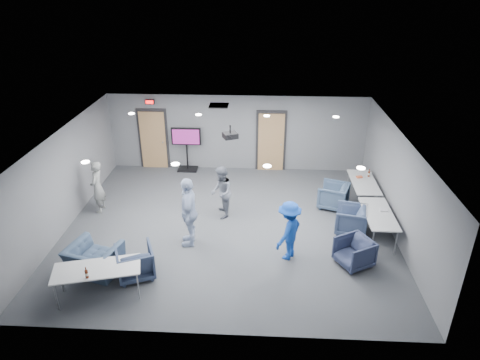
{
  "coord_description": "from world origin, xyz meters",
  "views": [
    {
      "loc": [
        0.86,
        -10.23,
        6.44
      ],
      "look_at": [
        0.29,
        0.53,
        1.2
      ],
      "focal_mm": 32.0,
      "sensor_mm": 36.0,
      "label": 1
    }
  ],
  "objects_px": {
    "person_c": "(189,212)",
    "table_right_b": "(379,215)",
    "person_b": "(221,192)",
    "chair_front_a": "(135,262)",
    "person_a": "(97,187)",
    "bottle_right": "(369,174)",
    "person_d": "(289,231)",
    "chair_right_b": "(351,220)",
    "chair_right_a": "(333,196)",
    "bottle_front": "(87,274)",
    "tv_stand": "(187,147)",
    "table_front_left": "(97,270)",
    "chair_right_c": "(354,252)",
    "chair_front_b": "(94,260)",
    "projector": "(230,135)",
    "table_right_a": "(364,183)"
  },
  "relations": [
    {
      "from": "table_front_left",
      "to": "table_right_a",
      "type": "bearing_deg",
      "value": 19.98
    },
    {
      "from": "tv_stand",
      "to": "chair_front_a",
      "type": "bearing_deg",
      "value": -92.23
    },
    {
      "from": "tv_stand",
      "to": "person_a",
      "type": "bearing_deg",
      "value": -124.66
    },
    {
      "from": "chair_front_b",
      "to": "chair_front_a",
      "type": "bearing_deg",
      "value": -167.63
    },
    {
      "from": "person_a",
      "to": "chair_right_c",
      "type": "distance_m",
      "value": 7.43
    },
    {
      "from": "chair_right_c",
      "to": "bottle_right",
      "type": "relative_size",
      "value": 3.02
    },
    {
      "from": "person_d",
      "to": "table_right_a",
      "type": "relative_size",
      "value": 0.88
    },
    {
      "from": "chair_right_a",
      "to": "table_front_left",
      "type": "bearing_deg",
      "value": -32.67
    },
    {
      "from": "person_b",
      "to": "table_right_a",
      "type": "relative_size",
      "value": 0.89
    },
    {
      "from": "person_b",
      "to": "chair_right_b",
      "type": "bearing_deg",
      "value": 72.49
    },
    {
      "from": "person_b",
      "to": "person_d",
      "type": "distance_m",
      "value": 2.65
    },
    {
      "from": "table_right_a",
      "to": "tv_stand",
      "type": "relative_size",
      "value": 1.1
    },
    {
      "from": "table_front_left",
      "to": "table_right_b",
      "type": "bearing_deg",
      "value": 7.35
    },
    {
      "from": "person_b",
      "to": "table_front_left",
      "type": "height_order",
      "value": "person_b"
    },
    {
      "from": "table_right_a",
      "to": "table_front_left",
      "type": "xyz_separation_m",
      "value": [
        -6.61,
        -4.59,
        0.0
      ]
    },
    {
      "from": "person_d",
      "to": "chair_front_a",
      "type": "height_order",
      "value": "person_d"
    },
    {
      "from": "person_d",
      "to": "chair_right_b",
      "type": "relative_size",
      "value": 1.86
    },
    {
      "from": "table_right_a",
      "to": "tv_stand",
      "type": "xyz_separation_m",
      "value": [
        -5.78,
        2.15,
        0.22
      ]
    },
    {
      "from": "person_b",
      "to": "chair_front_a",
      "type": "xyz_separation_m",
      "value": [
        -1.76,
        -2.84,
        -0.39
      ]
    },
    {
      "from": "table_right_b",
      "to": "chair_front_b",
      "type": "bearing_deg",
      "value": 105.31
    },
    {
      "from": "person_d",
      "to": "tv_stand",
      "type": "distance_m",
      "value": 6.11
    },
    {
      "from": "chair_right_a",
      "to": "chair_front_a",
      "type": "bearing_deg",
      "value": -34.7
    },
    {
      "from": "bottle_front",
      "to": "person_a",
      "type": "bearing_deg",
      "value": 106.91
    },
    {
      "from": "person_a",
      "to": "chair_front_a",
      "type": "bearing_deg",
      "value": 29.53
    },
    {
      "from": "person_a",
      "to": "chair_front_b",
      "type": "distance_m",
      "value": 3.06
    },
    {
      "from": "table_front_left",
      "to": "chair_right_b",
      "type": "bearing_deg",
      "value": 11.2
    },
    {
      "from": "chair_right_a",
      "to": "bottle_front",
      "type": "bearing_deg",
      "value": -31.09
    },
    {
      "from": "chair_right_b",
      "to": "chair_front_b",
      "type": "distance_m",
      "value": 6.69
    },
    {
      "from": "tv_stand",
      "to": "chair_right_c",
      "type": "bearing_deg",
      "value": -47.13
    },
    {
      "from": "tv_stand",
      "to": "chair_right_a",
      "type": "bearing_deg",
      "value": -26.98
    },
    {
      "from": "chair_front_b",
      "to": "tv_stand",
      "type": "bearing_deg",
      "value": -85.95
    },
    {
      "from": "person_b",
      "to": "table_front_left",
      "type": "xyz_separation_m",
      "value": [
        -2.36,
        -3.56,
        -0.09
      ]
    },
    {
      "from": "person_a",
      "to": "bottle_right",
      "type": "distance_m",
      "value": 8.22
    },
    {
      "from": "chair_right_a",
      "to": "chair_front_a",
      "type": "height_order",
      "value": "chair_front_a"
    },
    {
      "from": "person_c",
      "to": "table_right_b",
      "type": "height_order",
      "value": "person_c"
    },
    {
      "from": "chair_right_c",
      "to": "bottle_front",
      "type": "xyz_separation_m",
      "value": [
        -5.85,
        -1.74,
        0.47
      ]
    },
    {
      "from": "chair_right_b",
      "to": "chair_right_c",
      "type": "xyz_separation_m",
      "value": [
        -0.19,
        -1.49,
        -0.02
      ]
    },
    {
      "from": "person_c",
      "to": "projector",
      "type": "height_order",
      "value": "projector"
    },
    {
      "from": "chair_front_a",
      "to": "tv_stand",
      "type": "relative_size",
      "value": 0.53
    },
    {
      "from": "bottle_right",
      "to": "table_right_a",
      "type": "bearing_deg",
      "value": -120.77
    },
    {
      "from": "chair_front_a",
      "to": "tv_stand",
      "type": "distance_m",
      "value": 6.05
    },
    {
      "from": "table_right_b",
      "to": "bottle_right",
      "type": "xyz_separation_m",
      "value": [
        0.22,
        2.27,
        0.14
      ]
    },
    {
      "from": "person_b",
      "to": "person_d",
      "type": "height_order",
      "value": "person_b"
    },
    {
      "from": "chair_front_a",
      "to": "table_front_left",
      "type": "height_order",
      "value": "chair_front_a"
    },
    {
      "from": "person_c",
      "to": "chair_right_a",
      "type": "height_order",
      "value": "person_c"
    },
    {
      "from": "chair_front_b",
      "to": "projector",
      "type": "distance_m",
      "value": 4.76
    },
    {
      "from": "chair_right_c",
      "to": "table_front_left",
      "type": "height_order",
      "value": "table_front_left"
    },
    {
      "from": "table_right_b",
      "to": "table_front_left",
      "type": "relative_size",
      "value": 0.9
    },
    {
      "from": "chair_right_c",
      "to": "person_d",
      "type": "bearing_deg",
      "value": -127.22
    },
    {
      "from": "person_a",
      "to": "person_c",
      "type": "distance_m",
      "value": 3.33
    }
  ]
}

